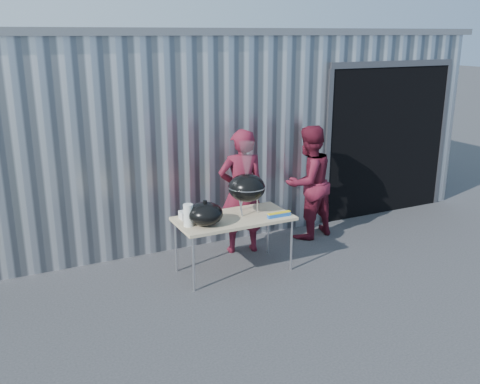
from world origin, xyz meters
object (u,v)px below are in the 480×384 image
folding_table (234,220)px  kettle_grill (247,183)px  person_bystander (308,182)px  person_cook (241,192)px

folding_table → kettle_grill: size_ratio=1.58×
person_bystander → folding_table: bearing=10.1°
person_cook → person_bystander: bearing=-164.3°
person_bystander → kettle_grill: bearing=10.9°
folding_table → person_cook: (0.39, 0.57, 0.18)m
folding_table → kettle_grill: 0.51m
kettle_grill → person_cook: bearing=71.3°
folding_table → person_bystander: bearing=22.3°
kettle_grill → folding_table: bearing=-162.2°
person_bystander → person_cook: bearing=-8.7°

